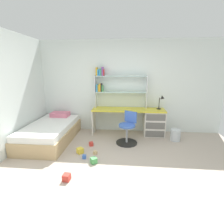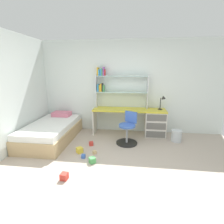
# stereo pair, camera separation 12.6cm
# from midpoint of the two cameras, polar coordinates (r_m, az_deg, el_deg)

# --- Properties ---
(ground_plane) EXTENTS (5.59, 5.59, 0.02)m
(ground_plane) POSITION_cam_midpoint_polar(r_m,az_deg,el_deg) (3.09, 0.13, -21.26)
(ground_plane) COLOR #B2A393
(room_shell) EXTENTS (5.59, 5.59, 2.57)m
(room_shell) POSITION_cam_midpoint_polar(r_m,az_deg,el_deg) (3.95, -15.47, 6.52)
(room_shell) COLOR silver
(room_shell) RESTS_ON ground_plane
(desk) EXTENTS (1.98, 0.52, 0.72)m
(desk) POSITION_cam_midpoint_polar(r_m,az_deg,el_deg) (4.75, 11.03, -2.88)
(desk) COLOR gold
(desk) RESTS_ON ground_plane
(bookshelf_hutch) EXTENTS (1.43, 0.22, 1.12)m
(bookshelf_hutch) POSITION_cam_midpoint_polar(r_m,az_deg,el_deg) (4.70, -0.46, 9.36)
(bookshelf_hutch) COLOR silver
(bookshelf_hutch) RESTS_ON desk
(desk_lamp) EXTENTS (0.20, 0.16, 0.38)m
(desk_lamp) POSITION_cam_midpoint_polar(r_m,az_deg,el_deg) (4.69, 15.79, 3.85)
(desk_lamp) COLOR black
(desk_lamp) RESTS_ON desk
(swivel_chair) EXTENTS (0.52, 0.52, 0.78)m
(swivel_chair) POSITION_cam_midpoint_polar(r_m,az_deg,el_deg) (4.18, 4.38, -6.50)
(swivel_chair) COLOR black
(swivel_chair) RESTS_ON ground_plane
(bed_platform) EXTENTS (1.04, 1.86, 0.58)m
(bed_platform) POSITION_cam_midpoint_polar(r_m,az_deg,el_deg) (4.61, -20.70, -6.37)
(bed_platform) COLOR tan
(bed_platform) RESTS_ON ground_plane
(waste_bin) EXTENTS (0.26, 0.26, 0.30)m
(waste_bin) POSITION_cam_midpoint_polar(r_m,az_deg,el_deg) (4.63, 19.93, -7.32)
(waste_bin) COLOR silver
(waste_bin) RESTS_ON ground_plane
(toy_block_natural_0) EXTENTS (0.10, 0.10, 0.07)m
(toy_block_natural_0) POSITION_cam_midpoint_polar(r_m,az_deg,el_deg) (3.77, -6.67, -13.48)
(toy_block_natural_0) COLOR tan
(toy_block_natural_0) RESTS_ON ground_plane
(toy_block_red_1) EXTENTS (0.12, 0.12, 0.09)m
(toy_block_red_1) POSITION_cam_midpoint_polar(r_m,az_deg,el_deg) (4.15, -7.95, -10.66)
(toy_block_red_1) COLOR red
(toy_block_red_1) RESTS_ON ground_plane
(toy_block_green_2) EXTENTS (0.16, 0.16, 0.11)m
(toy_block_green_2) POSITION_cam_midpoint_polar(r_m,az_deg,el_deg) (3.45, -7.31, -15.98)
(toy_block_green_2) COLOR #479E51
(toy_block_green_2) RESTS_ON ground_plane
(toy_block_yellow_3) EXTENTS (0.17, 0.17, 0.12)m
(toy_block_yellow_3) POSITION_cam_midpoint_polar(r_m,az_deg,el_deg) (3.85, -11.70, -12.66)
(toy_block_yellow_3) COLOR gold
(toy_block_yellow_3) RESTS_ON ground_plane
(toy_block_blue_4) EXTENTS (0.08, 0.08, 0.07)m
(toy_block_blue_4) POSITION_cam_midpoint_polar(r_m,az_deg,el_deg) (3.64, -10.37, -14.68)
(toy_block_blue_4) COLOR #3860B7
(toy_block_blue_4) RESTS_ON ground_plane
(toy_block_red_5) EXTENTS (0.12, 0.12, 0.11)m
(toy_block_red_5) POSITION_cam_midpoint_polar(r_m,az_deg,el_deg) (3.08, -16.32, -20.45)
(toy_block_red_5) COLOR red
(toy_block_red_5) RESTS_ON ground_plane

